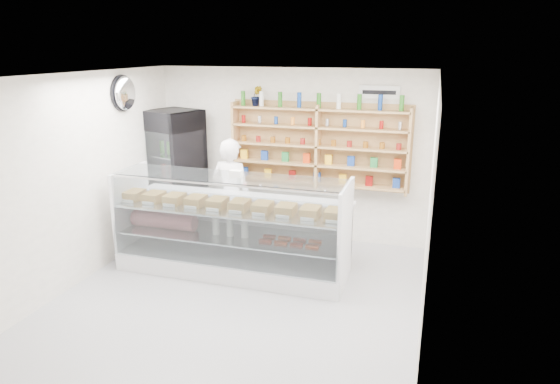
% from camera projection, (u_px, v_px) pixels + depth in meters
% --- Properties ---
extents(room, '(5.00, 5.00, 5.00)m').
position_uv_depth(room, '(233.00, 196.00, 5.94)').
color(room, '#A5A5AA').
rests_on(room, ground).
extents(display_counter, '(3.26, 0.98, 1.42)m').
position_uv_depth(display_counter, '(233.00, 246.00, 7.10)').
color(display_counter, white).
rests_on(display_counter, floor).
extents(shop_worker, '(0.70, 0.50, 1.79)m').
position_uv_depth(shop_worker, '(232.00, 195.00, 7.72)').
color(shop_worker, white).
rests_on(shop_worker, floor).
extents(drinks_cooler, '(0.97, 0.96, 2.12)m').
position_uv_depth(drinks_cooler, '(176.00, 173.00, 8.39)').
color(drinks_cooler, black).
rests_on(drinks_cooler, floor).
extents(wall_shelving, '(2.84, 0.28, 1.33)m').
position_uv_depth(wall_shelving, '(318.00, 146.00, 7.89)').
color(wall_shelving, tan).
rests_on(wall_shelving, back_wall).
extents(potted_plant, '(0.21, 0.19, 0.32)m').
position_uv_depth(potted_plant, '(257.00, 96.00, 7.97)').
color(potted_plant, '#1E6626').
rests_on(potted_plant, wall_shelving).
extents(security_mirror, '(0.15, 0.50, 0.50)m').
position_uv_depth(security_mirror, '(125.00, 93.00, 7.36)').
color(security_mirror, silver).
rests_on(security_mirror, left_wall).
extents(wall_sign, '(0.62, 0.03, 0.20)m').
position_uv_depth(wall_sign, '(379.00, 92.00, 7.52)').
color(wall_sign, white).
rests_on(wall_sign, back_wall).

